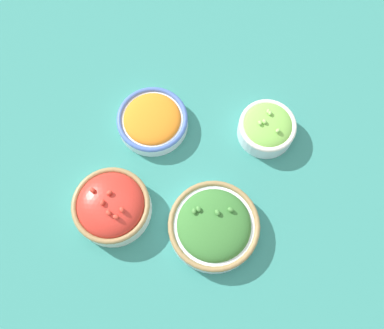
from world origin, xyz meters
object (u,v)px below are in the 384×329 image
Objects in this scene: bowl_lettuce at (267,128)px; bowl_carrots at (152,120)px; bowl_broccoli at (214,226)px; bowl_cherry_tomatoes at (112,206)px.

bowl_carrots is at bearing -69.58° from bowl_lettuce.
bowl_lettuce is at bearing 110.42° from bowl_carrots.
bowl_lettuce is at bearing 176.30° from bowl_broccoli.
bowl_carrots is at bearing -175.83° from bowl_cherry_tomatoes.
bowl_lettuce is at bearing 143.56° from bowl_cherry_tomatoes.
bowl_cherry_tomatoes is at bearing -75.34° from bowl_broccoli.
bowl_cherry_tomatoes is (0.06, -0.22, 0.01)m from bowl_broccoli.
bowl_broccoli is at bearing 104.66° from bowl_cherry_tomatoes.
bowl_lettuce is (-0.26, 0.02, 0.00)m from bowl_broccoli.
bowl_lettuce reaches higher than bowl_carrots.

